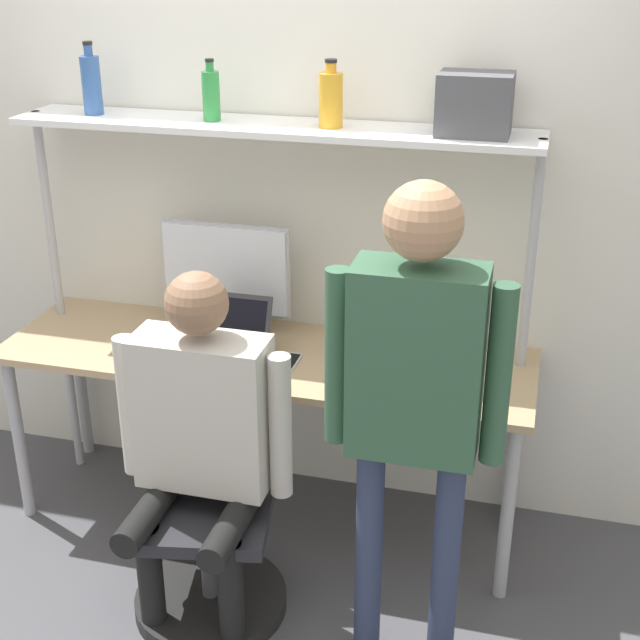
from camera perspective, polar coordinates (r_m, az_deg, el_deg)
name	(u,v)px	position (r m, az deg, el deg)	size (l,w,h in m)	color
ground_plane	(243,563)	(3.68, -4.95, -15.25)	(12.00, 12.00, 0.00)	#4C4C51
wall_back	(288,188)	(3.65, -2.05, 8.45)	(8.00, 0.06, 2.70)	silver
desk	(265,369)	(3.57, -3.52, -3.16)	(2.12, 0.64, 0.77)	tan
shelf_unit	(273,172)	(3.43, -3.05, 9.43)	(2.01, 0.32, 1.65)	white
monitor	(225,274)	(3.65, -6.07, 2.96)	(0.54, 0.18, 0.46)	#B7B7BC
laptop	(233,341)	(3.49, -5.61, -1.37)	(0.28, 0.25, 0.24)	#333338
cell_phone	(289,362)	(3.45, -2.00, -2.68)	(0.07, 0.15, 0.01)	silver
office_chair	(210,540)	(3.37, -7.05, -13.79)	(0.56, 0.56, 0.90)	black
person_seated	(200,427)	(3.05, -7.69, -6.78)	(0.62, 0.47, 1.32)	black
person_standing	(415,380)	(2.67, 6.13, -3.85)	(0.56, 0.23, 1.69)	#2D3856
bottle_green	(211,95)	(3.45, -6.99, 14.12)	(0.07, 0.07, 0.23)	#2D8C3F
bottle_amber	(331,99)	(3.31, 0.69, 13.98)	(0.09, 0.09, 0.24)	gold
bottle_blue	(91,84)	(3.66, -14.42, 14.44)	(0.08, 0.08, 0.28)	#335999
storage_box	(475,104)	(3.22, 9.88, 13.45)	(0.26, 0.19, 0.21)	#4C4C51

